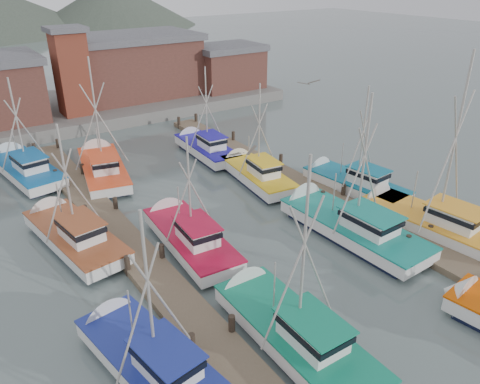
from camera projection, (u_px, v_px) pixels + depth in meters
ground at (304, 271)px, 25.34m from camera, size 260.00×260.00×0.00m
dock_left at (153, 274)px, 24.70m from camera, size 2.30×46.00×1.50m
dock_right at (342, 206)px, 31.81m from camera, size 2.30×46.00×1.50m
quay at (86, 107)px, 52.61m from camera, size 44.00×16.00×1.20m
shed_center at (133, 65)px, 53.88m from camera, size 14.84×9.54×6.90m
shed_right at (227, 66)px, 57.60m from camera, size 8.48×6.36×5.20m
lookout_tower at (72, 71)px, 46.47m from camera, size 3.60×3.60×8.50m
boat_4 at (287, 327)px, 20.39m from camera, size 3.92×9.31×9.80m
boat_5 at (345, 224)px, 28.62m from camera, size 4.04×10.38×9.90m
boat_6 at (147, 358)px, 18.80m from camera, size 3.92×8.96×8.40m
boat_7 at (426, 220)px, 29.03m from camera, size 4.76×10.10×11.98m
boat_8 at (187, 235)px, 27.40m from camera, size 3.29×8.92×7.70m
boat_9 at (254, 173)px, 35.67m from camera, size 3.54×8.55×8.31m
boat_10 at (71, 233)px, 27.58m from camera, size 4.06×9.44×8.34m
boat_11 at (350, 182)px, 34.14m from camera, size 3.46×8.66×8.55m
boat_12 at (102, 167)px, 36.75m from camera, size 4.79×9.90×10.11m
boat_13 at (204, 147)px, 40.74m from camera, size 3.36×8.49×8.38m
boat_14 at (24, 168)px, 36.57m from camera, size 4.21×9.76×8.67m
gull_near at (244, 153)px, 19.10m from camera, size 1.52×0.66×0.24m
gull_far at (309, 83)px, 27.01m from camera, size 1.54×0.66×0.24m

